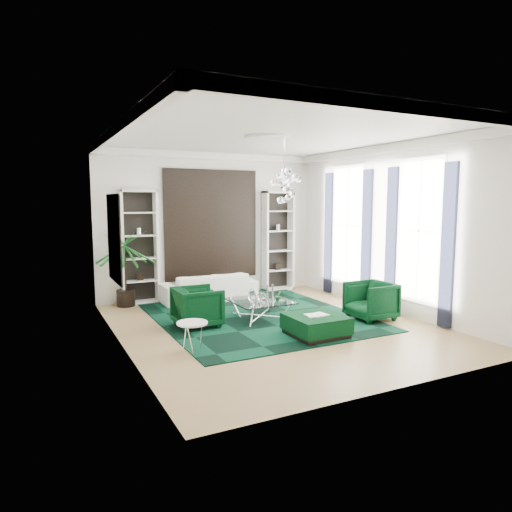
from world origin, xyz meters
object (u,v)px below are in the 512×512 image
sofa (208,287)px  armchair_right (371,301)px  armchair_left (197,307)px  side_table (192,337)px  coffee_table (260,310)px  palm (124,257)px  ottoman_front (316,326)px  ottoman_side (190,297)px

sofa → armchair_right: armchair_right is taller
armchair_left → side_table: (-0.60, -1.44, -0.16)m
armchair_right → side_table: bearing=-85.5°
sofa → coffee_table: sofa is taller
sofa → palm: palm is taller
ottoman_front → palm: (-2.70, 4.14, 1.00)m
sofa → armchair_right: bearing=126.4°
sofa → side_table: 3.99m
armchair_right → coffee_table: (-2.10, 1.07, -0.20)m
sofa → ottoman_front: size_ratio=2.39×
ottoman_front → side_table: 2.37m
armchair_left → palm: 2.80m
sofa → ottoman_front: (0.70, -3.81, -0.15)m
sofa → ottoman_front: sofa is taller
ottoman_side → side_table: bearing=-107.8°
armchair_right → side_table: (-4.10, -0.32, -0.16)m
sofa → ottoman_side: size_ratio=2.66×
ottoman_side → palm: 1.83m
ottoman_side → ottoman_front: bearing=-70.3°
armchair_left → ottoman_front: size_ratio=0.89×
coffee_table → armchair_right: bearing=-27.1°
armchair_left → ottoman_side: armchair_left is taller
ottoman_front → side_table: (-2.36, 0.18, 0.05)m
ottoman_front → palm: size_ratio=0.42×
armchair_left → coffee_table: bearing=-91.9°
sofa → ottoman_front: 3.87m
armchair_right → ottoman_side: 4.31m
palm → ottoman_front: bearing=-56.9°
coffee_table → armchair_left: bearing=178.1°
armchair_left → side_table: armchair_left is taller
ottoman_front → coffee_table: bearing=102.9°
side_table → palm: palm is taller
coffee_table → palm: (-2.34, 2.56, 0.99)m
armchair_right → palm: bearing=-129.3°
coffee_table → ottoman_front: 1.62m
armchair_left → ottoman_front: armchair_left is taller
armchair_left → ottoman_front: (1.76, -1.63, -0.21)m
ottoman_side → side_table: size_ratio=1.73×
ottoman_front → armchair_right: bearing=16.1°
armchair_left → ottoman_side: bearing=-14.0°
sofa → ottoman_side: (-0.58, -0.24, -0.15)m
sofa → side_table: (-1.66, -3.62, -0.10)m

